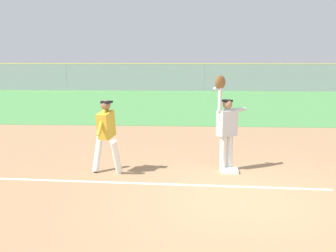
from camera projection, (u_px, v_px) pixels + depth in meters
ground_plane at (242, 201)px, 7.47m from camera, size 77.26×77.26×0.00m
outfield_grass at (208, 103)px, 23.82m from camera, size 45.33×16.89×0.01m
chalk_foul_line at (51, 180)px, 8.72m from camera, size 11.99×0.65×0.01m
first_base at (230, 170)px, 9.36m from camera, size 0.39×0.39×0.08m
fielder at (226, 124)px, 9.32m from camera, size 0.82×0.56×2.28m
runner at (106, 131)px, 9.12m from camera, size 0.76×0.84×1.72m
baseball at (215, 89)px, 9.29m from camera, size 0.07×0.07×0.07m
outfield_fence at (204, 77)px, 31.94m from camera, size 45.41×0.08×2.22m
parked_car_green at (88, 80)px, 35.90m from camera, size 4.41×2.14×1.25m
parked_car_silver at (150, 80)px, 35.41m from camera, size 4.52×2.35×1.25m
parked_car_tan at (214, 81)px, 35.23m from camera, size 4.46×2.22×1.25m
parked_car_white at (270, 81)px, 35.09m from camera, size 4.56×2.44×1.25m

